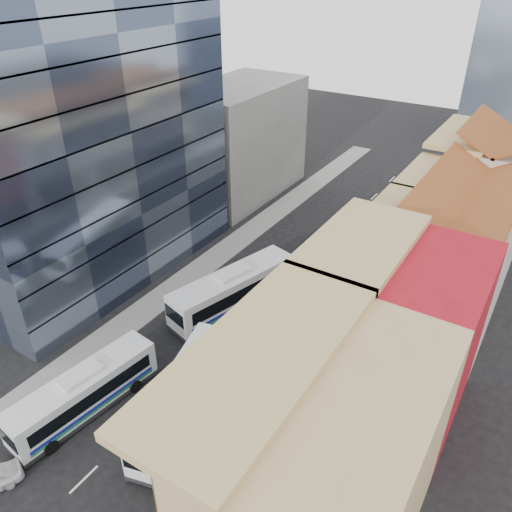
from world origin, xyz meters
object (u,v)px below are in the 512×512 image
Objects in this scene: shophouse_tan at (327,479)px; bus_left_near at (84,392)px; office_tower at (81,121)px; bus_left_far at (233,290)px; bus_right at (184,396)px.

shophouse_tan is 1.29× the size of bus_left_near.
bus_left_near is at bearing -179.82° from shophouse_tan.
bus_left_far is at bearing 4.34° from office_tower.
office_tower is 2.39× the size of bus_left_far.
bus_left_far is 12.59m from bus_right.
office_tower is at bearing 139.72° from bus_left_near.
shophouse_tan reaches higher than bus_left_near.
shophouse_tan is 22.38m from bus_left_far.
bus_right is at bearing -55.37° from bus_left_far.
bus_right is at bearing -29.32° from office_tower.
shophouse_tan is 1.11× the size of bus_left_far.
bus_right is at bearing 35.24° from bus_left_near.
office_tower is (-31.00, 14.00, 9.00)m from shophouse_tan.
office_tower reaches higher than bus_left_near.
shophouse_tan is 12.96m from bus_right.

